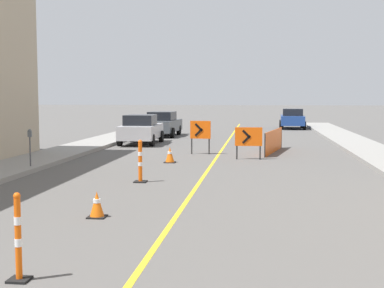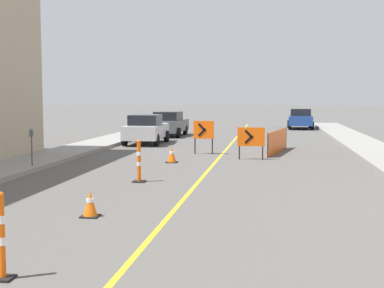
{
  "view_description": "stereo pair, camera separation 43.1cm",
  "coord_description": "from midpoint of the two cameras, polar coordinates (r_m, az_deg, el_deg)",
  "views": [
    {
      "loc": [
        1.76,
        1.87,
        2.62
      ],
      "look_at": [
        -0.45,
        19.57,
        1.0
      ],
      "focal_mm": 50.0,
      "sensor_mm": 36.0,
      "label": 1
    },
    {
      "loc": [
        2.19,
        1.93,
        2.62
      ],
      "look_at": [
        -0.45,
        19.57,
        1.0
      ],
      "focal_mm": 50.0,
      "sensor_mm": 36.0,
      "label": 2
    }
  ],
  "objects": [
    {
      "name": "sidewalk_left",
      "position": [
        25.56,
        -13.2,
        -0.64
      ],
      "size": [
        2.24,
        51.47,
        0.17
      ],
      "color": "gray",
      "rests_on": "ground_plane"
    },
    {
      "name": "parked_car_curb_near",
      "position": [
        29.12,
        -5.88,
        1.58
      ],
      "size": [
        1.95,
        4.36,
        1.59
      ],
      "rotation": [
        0.0,
        0.0,
        0.03
      ],
      "color": "#B7B7BC",
      "rests_on": "ground_plane"
    },
    {
      "name": "traffic_cone_third",
      "position": [
        20.93,
        -2.97,
        -1.17
      ],
      "size": [
        0.44,
        0.44,
        0.62
      ],
      "color": "black",
      "rests_on": "ground_plane"
    },
    {
      "name": "safety_mesh_fence",
      "position": [
        24.98,
        8.23,
        0.31
      ],
      "size": [
        0.92,
        4.5,
        1.04
      ],
      "rotation": [
        0.0,
        0.0,
        1.38
      ],
      "color": "#EF560C",
      "rests_on": "ground_plane"
    },
    {
      "name": "traffic_cone_second",
      "position": [
        11.78,
        -11.15,
        -6.37
      ],
      "size": [
        0.38,
        0.38,
        0.57
      ],
      "color": "black",
      "rests_on": "ground_plane"
    },
    {
      "name": "parked_car_curb_far",
      "position": [
        43.13,
        10.38,
        2.68
      ],
      "size": [
        1.95,
        4.35,
        1.59
      ],
      "rotation": [
        0.0,
        0.0,
        -0.03
      ],
      "color": "navy",
      "rests_on": "ground_plane"
    },
    {
      "name": "sidewalk_right",
      "position": [
        24.47,
        18.7,
        -1.04
      ],
      "size": [
        2.24,
        51.47,
        0.17
      ],
      "color": "gray",
      "rests_on": "ground_plane"
    },
    {
      "name": "arrow_barricade_secondary",
      "position": [
        21.99,
        5.49,
        0.68
      ],
      "size": [
        1.12,
        0.11,
        1.32
      ],
      "rotation": [
        0.0,
        0.0,
        0.04
      ],
      "color": "#EF560C",
      "rests_on": "ground_plane"
    },
    {
      "name": "delineator_post_rear",
      "position": [
        16.25,
        -6.3,
        -2.1
      ],
      "size": [
        0.38,
        0.38,
        1.29
      ],
      "color": "black",
      "rests_on": "ground_plane"
    },
    {
      "name": "arrow_barricade_primary",
      "position": [
        23.9,
        0.38,
        1.37
      ],
      "size": [
        0.92,
        0.13,
        1.49
      ],
      "rotation": [
        0.0,
        0.0,
        -0.07
      ],
      "color": "#EF560C",
      "rests_on": "ground_plane"
    },
    {
      "name": "parked_car_curb_mid",
      "position": [
        34.6,
        -3.52,
        2.16
      ],
      "size": [
        1.96,
        4.37,
        1.59
      ],
      "rotation": [
        0.0,
        0.0,
        -0.04
      ],
      "color": "#474C51",
      "rests_on": "ground_plane"
    },
    {
      "name": "delineator_post_front",
      "position": [
        8.1,
        -19.52,
        -9.89
      ],
      "size": [
        0.29,
        0.29,
        1.27
      ],
      "color": "black",
      "rests_on": "ground_plane"
    },
    {
      "name": "parking_meter_far_curb",
      "position": [
        19.43,
        -17.52,
        0.42
      ],
      "size": [
        0.12,
        0.11,
        1.3
      ],
      "color": "#4C4C51",
      "rests_on": "sidewalk_left"
    },
    {
      "name": "lane_stripe",
      "position": [
        24.06,
        2.39,
        -1.06
      ],
      "size": [
        0.12,
        51.47,
        0.01
      ],
      "color": "gold",
      "rests_on": "ground_plane"
    }
  ]
}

